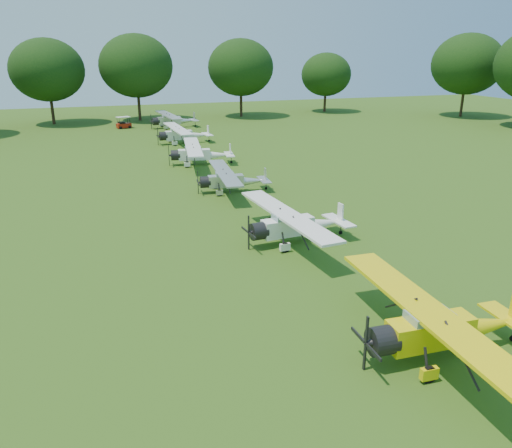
# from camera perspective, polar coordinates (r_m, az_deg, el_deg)

# --- Properties ---
(ground) EXTENTS (160.00, 160.00, 0.00)m
(ground) POSITION_cam_1_polar(r_m,az_deg,el_deg) (28.10, 3.13, -2.82)
(ground) COLOR #305214
(ground) RESTS_ON ground
(tree_belt) EXTENTS (137.36, 130.27, 14.52)m
(tree_belt) POSITION_cam_1_polar(r_m,az_deg,el_deg) (27.80, 10.40, 13.76)
(tree_belt) COLOR #312113
(tree_belt) RESTS_ON ground
(aircraft_2) EXTENTS (6.69, 10.64, 2.10)m
(aircraft_2) POSITION_cam_1_polar(r_m,az_deg,el_deg) (19.44, 20.54, -10.84)
(aircraft_2) COLOR yellow
(aircraft_2) RESTS_ON ground
(aircraft_3) EXTENTS (6.39, 10.17, 2.00)m
(aircraft_3) POSITION_cam_1_polar(r_m,az_deg,el_deg) (28.71, 4.49, 0.13)
(aircraft_3) COLOR white
(aircraft_3) RESTS_ON ground
(aircraft_4) EXTENTS (5.71, 9.10, 1.79)m
(aircraft_4) POSITION_cam_1_polar(r_m,az_deg,el_deg) (39.04, -2.85, 5.19)
(aircraft_4) COLOR silver
(aircraft_4) RESTS_ON ground
(aircraft_5) EXTENTS (6.36, 10.08, 1.98)m
(aircraft_5) POSITION_cam_1_polar(r_m,az_deg,el_deg) (48.80, -6.52, 8.10)
(aircraft_5) COLOR white
(aircraft_5) RESTS_ON ground
(aircraft_6) EXTENTS (6.48, 10.31, 2.03)m
(aircraft_6) POSITION_cam_1_polar(r_m,az_deg,el_deg) (60.31, -8.38, 10.21)
(aircraft_6) COLOR white
(aircraft_6) RESTS_ON ground
(aircraft_7) EXTENTS (6.67, 10.63, 2.09)m
(aircraft_7) POSITION_cam_1_polar(r_m,az_deg,el_deg) (72.88, -9.51, 11.74)
(aircraft_7) COLOR silver
(aircraft_7) RESTS_ON ground
(golf_cart) EXTENTS (2.11, 1.59, 1.61)m
(golf_cart) POSITION_cam_1_polar(r_m,az_deg,el_deg) (73.97, -14.91, 10.94)
(golf_cart) COLOR #A11A0B
(golf_cart) RESTS_ON ground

